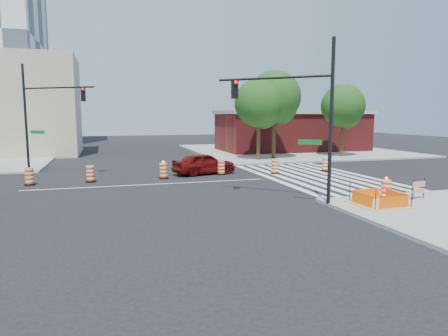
# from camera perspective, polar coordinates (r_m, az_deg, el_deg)

# --- Properties ---
(ground) EXTENTS (120.00, 120.00, 0.00)m
(ground) POSITION_cam_1_polar(r_m,az_deg,el_deg) (23.94, -10.56, -2.33)
(ground) COLOR black
(ground) RESTS_ON ground
(sidewalk_ne) EXTENTS (22.00, 22.00, 0.15)m
(sidewalk_ne) POSITION_cam_1_polar(r_m,az_deg,el_deg) (46.40, 9.56, 2.50)
(sidewalk_ne) COLOR gray
(sidewalk_ne) RESTS_ON ground
(crosswalk_east) EXTENTS (6.75, 13.50, 0.01)m
(crosswalk_east) POSITION_cam_1_polar(r_m,az_deg,el_deg) (27.32, 12.92, -1.17)
(crosswalk_east) COLOR silver
(crosswalk_east) RESTS_ON ground
(lane_centerline) EXTENTS (14.00, 0.12, 0.01)m
(lane_centerline) POSITION_cam_1_polar(r_m,az_deg,el_deg) (23.93, -10.56, -2.32)
(lane_centerline) COLOR silver
(lane_centerline) RESTS_ON ground
(excavation_pit) EXTENTS (2.20, 2.20, 0.90)m
(excavation_pit) POSITION_cam_1_polar(r_m,az_deg,el_deg) (18.84, 21.30, -4.70)
(excavation_pit) COLOR tan
(excavation_pit) RESTS_ON ground
(brick_storefront) EXTENTS (16.50, 8.50, 4.60)m
(brick_storefront) POSITION_cam_1_polar(r_m,az_deg,el_deg) (46.26, 9.62, 5.27)
(brick_storefront) COLOR maroon
(brick_storefront) RESTS_ON ground
(beige_midrise) EXTENTS (14.00, 10.00, 10.00)m
(beige_midrise) POSITION_cam_1_polar(r_m,az_deg,el_deg) (46.47, -28.81, 7.77)
(beige_midrise) COLOR #B6A78B
(beige_midrise) RESTS_ON ground
(red_coupe) EXTENTS (4.69, 2.75, 1.50)m
(red_coupe) POSITION_cam_1_polar(r_m,az_deg,el_deg) (27.62, -2.87, 0.66)
(red_coupe) COLOR #600A08
(red_coupe) RESTS_ON ground
(signal_pole_se) EXTENTS (4.14, 3.74, 7.21)m
(signal_pole_se) POSITION_cam_1_polar(r_m,az_deg,el_deg) (18.42, 10.45, 8.63)
(signal_pole_se) COLOR black
(signal_pole_se) RESTS_ON ground
(signal_pole_nw) EXTENTS (4.74, 3.16, 7.37)m
(signal_pole_nw) POSITION_cam_1_polar(r_m,az_deg,el_deg) (29.82, -24.36, 7.80)
(signal_pole_nw) COLOR black
(signal_pole_nw) RESTS_ON ground
(pit_drum) EXTENTS (0.54, 0.54, 1.06)m
(pit_drum) POSITION_cam_1_polar(r_m,az_deg,el_deg) (20.10, 22.11, -2.92)
(pit_drum) COLOR black
(pit_drum) RESTS_ON ground
(barricade) EXTENTS (0.83, 0.20, 0.99)m
(barricade) POSITION_cam_1_polar(r_m,az_deg,el_deg) (20.78, 26.07, -2.52)
(barricade) COLOR #F64005
(barricade) RESTS_ON ground
(tree_north_c) EXTENTS (4.28, 4.28, 7.28)m
(tree_north_c) POSITION_cam_1_polar(r_m,az_deg,el_deg) (35.53, 5.04, 8.85)
(tree_north_c) COLOR #382314
(tree_north_c) RESTS_ON ground
(tree_north_d) EXTENTS (4.76, 4.76, 8.09)m
(tree_north_d) POSITION_cam_1_polar(r_m,az_deg,el_deg) (36.85, 7.26, 9.61)
(tree_north_d) COLOR #382314
(tree_north_d) RESTS_ON ground
(tree_north_e) EXTENTS (4.13, 4.13, 7.03)m
(tree_north_e) POSITION_cam_1_polar(r_m,az_deg,el_deg) (40.11, 16.66, 8.16)
(tree_north_e) COLOR #382314
(tree_north_e) RESTS_ON ground
(median_drum_1) EXTENTS (0.60, 0.60, 1.02)m
(median_drum_1) POSITION_cam_1_polar(r_m,az_deg,el_deg) (25.81, -26.05, -1.18)
(median_drum_1) COLOR black
(median_drum_1) RESTS_ON ground
(median_drum_2) EXTENTS (0.60, 0.60, 1.02)m
(median_drum_2) POSITION_cam_1_polar(r_m,az_deg,el_deg) (25.63, -18.54, -0.87)
(median_drum_2) COLOR black
(median_drum_2) RESTS_ON ground
(median_drum_3) EXTENTS (0.60, 0.60, 1.18)m
(median_drum_3) POSITION_cam_1_polar(r_m,az_deg,el_deg) (25.92, -8.63, -0.45)
(median_drum_3) COLOR black
(median_drum_3) RESTS_ON ground
(median_drum_4) EXTENTS (0.60, 0.60, 1.02)m
(median_drum_4) POSITION_cam_1_polar(r_m,az_deg,el_deg) (27.32, -0.40, 0.02)
(median_drum_4) COLOR black
(median_drum_4) RESTS_ON ground
(median_drum_5) EXTENTS (0.60, 0.60, 1.02)m
(median_drum_5) POSITION_cam_1_polar(r_m,az_deg,el_deg) (27.98, 7.28, 0.14)
(median_drum_5) COLOR black
(median_drum_5) RESTS_ON ground
(median_drum_6) EXTENTS (0.60, 0.60, 1.02)m
(median_drum_6) POSITION_cam_1_polar(r_m,az_deg,el_deg) (29.94, 14.26, 0.45)
(median_drum_6) COLOR black
(median_drum_6) RESTS_ON ground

